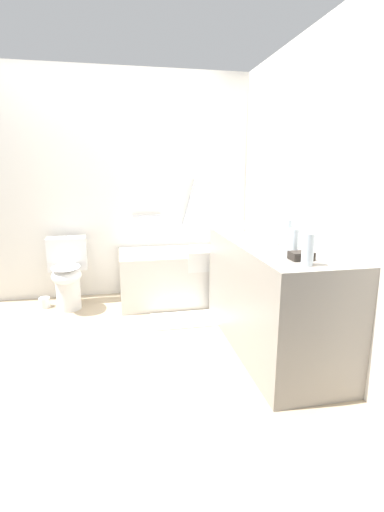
# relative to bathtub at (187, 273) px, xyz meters

# --- Properties ---
(ground_plane) EXTENTS (4.15, 4.15, 0.00)m
(ground_plane) POSITION_rel_bathtub_xyz_m (-0.82, -1.00, -0.30)
(ground_plane) COLOR tan
(wall_back_tiled) EXTENTS (3.55, 0.10, 2.43)m
(wall_back_tiled) POSITION_rel_bathtub_xyz_m (-0.82, 0.39, 0.92)
(wall_back_tiled) COLOR white
(wall_back_tiled) RESTS_ON ground_plane
(wall_right_mirror) EXTENTS (0.10, 3.08, 2.43)m
(wall_right_mirror) POSITION_rel_bathtub_xyz_m (0.81, -1.00, 0.92)
(wall_right_mirror) COLOR white
(wall_right_mirror) RESTS_ON ground_plane
(bathtub) EXTENTS (1.44, 0.68, 1.30)m
(bathtub) POSITION_rel_bathtub_xyz_m (0.00, 0.00, 0.00)
(bathtub) COLOR silver
(bathtub) RESTS_ON ground_plane
(toilet) EXTENTS (0.40, 0.54, 0.73)m
(toilet) POSITION_rel_bathtub_xyz_m (-1.25, 0.02, 0.08)
(toilet) COLOR white
(toilet) RESTS_ON ground_plane
(vanity_counter) EXTENTS (0.60, 1.59, 0.86)m
(vanity_counter) POSITION_rel_bathtub_xyz_m (0.45, -1.19, 0.13)
(vanity_counter) COLOR gray
(vanity_counter) RESTS_ON ground_plane
(sink_basin) EXTENTS (0.30, 0.30, 0.04)m
(sink_basin) POSITION_rel_bathtub_xyz_m (0.41, -1.14, 0.58)
(sink_basin) COLOR white
(sink_basin) RESTS_ON vanity_counter
(sink_faucet) EXTENTS (0.10, 0.15, 0.08)m
(sink_faucet) POSITION_rel_bathtub_xyz_m (0.59, -1.14, 0.60)
(sink_faucet) COLOR #AFAFB4
(sink_faucet) RESTS_ON vanity_counter
(water_bottle_0) EXTENTS (0.06, 0.06, 0.20)m
(water_bottle_0) POSITION_rel_bathtub_xyz_m (0.44, -0.69, 0.65)
(water_bottle_0) COLOR silver
(water_bottle_0) RESTS_ON vanity_counter
(water_bottle_1) EXTENTS (0.06, 0.06, 0.20)m
(water_bottle_1) POSITION_rel_bathtub_xyz_m (0.41, -1.60, 0.65)
(water_bottle_1) COLOR silver
(water_bottle_1) RESTS_ON vanity_counter
(water_bottle_2) EXTENTS (0.07, 0.07, 0.21)m
(water_bottle_2) POSITION_rel_bathtub_xyz_m (0.37, -1.86, 0.66)
(water_bottle_2) COLOR silver
(water_bottle_2) RESTS_ON vanity_counter
(water_bottle_3) EXTENTS (0.06, 0.06, 0.21)m
(water_bottle_3) POSITION_rel_bathtub_xyz_m (0.45, -1.39, 0.66)
(water_bottle_3) COLOR silver
(water_bottle_3) RESTS_ON vanity_counter
(water_bottle_4) EXTENTS (0.06, 0.06, 0.23)m
(water_bottle_4) POSITION_rel_bathtub_xyz_m (0.39, -0.84, 0.67)
(water_bottle_4) COLOR silver
(water_bottle_4) RESTS_ON vanity_counter
(water_bottle_5) EXTENTS (0.07, 0.07, 0.24)m
(water_bottle_5) POSITION_rel_bathtub_xyz_m (0.42, -1.49, 0.67)
(water_bottle_5) COLOR silver
(water_bottle_5) RESTS_ON vanity_counter
(drinking_glass_0) EXTENTS (0.07, 0.07, 0.08)m
(drinking_glass_0) POSITION_rel_bathtub_xyz_m (0.46, -0.88, 0.60)
(drinking_glass_0) COLOR white
(drinking_glass_0) RESTS_ON vanity_counter
(drinking_glass_1) EXTENTS (0.06, 0.06, 0.10)m
(drinking_glass_1) POSITION_rel_bathtub_xyz_m (0.38, -0.64, 0.61)
(drinking_glass_1) COLOR white
(drinking_glass_1) RESTS_ON vanity_counter
(amenity_basket) EXTENTS (0.14, 0.10, 0.05)m
(amenity_basket) POSITION_rel_bathtub_xyz_m (0.40, -1.73, 0.59)
(amenity_basket) COLOR #2D2823
(amenity_basket) RESTS_ON vanity_counter
(soap_dish) EXTENTS (0.09, 0.06, 0.02)m
(soap_dish) POSITION_rel_bathtub_xyz_m (0.41, -0.51, 0.57)
(soap_dish) COLOR white
(soap_dish) RESTS_ON vanity_counter
(bath_mat) EXTENTS (0.63, 0.38, 0.01)m
(bath_mat) POSITION_rel_bathtub_xyz_m (-0.13, -0.57, -0.29)
(bath_mat) COLOR white
(bath_mat) RESTS_ON ground_plane
(toilet_paper_roll) EXTENTS (0.11, 0.11, 0.10)m
(toilet_paper_roll) POSITION_rel_bathtub_xyz_m (-1.51, 0.05, -0.24)
(toilet_paper_roll) COLOR white
(toilet_paper_roll) RESTS_ON ground_plane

